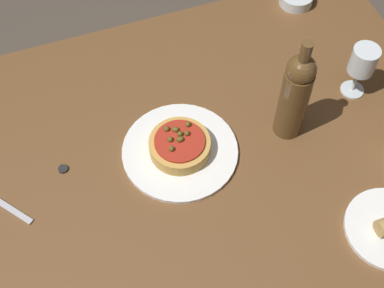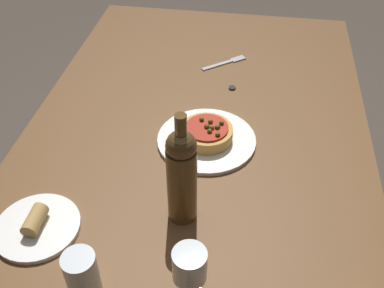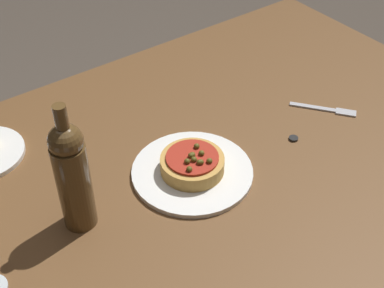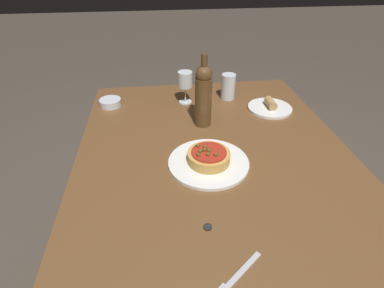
{
  "view_description": "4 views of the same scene",
  "coord_description": "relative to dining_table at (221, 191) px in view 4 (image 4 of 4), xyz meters",
  "views": [
    {
      "loc": [
        -0.15,
        -0.64,
        1.85
      ],
      "look_at": [
        0.09,
        0.01,
        0.79
      ],
      "focal_mm": 50.0,
      "sensor_mm": 36.0,
      "label": 1
    },
    {
      "loc": [
        1.05,
        0.15,
        1.59
      ],
      "look_at": [
        0.11,
        0.0,
        0.75
      ],
      "focal_mm": 42.0,
      "sensor_mm": 36.0,
      "label": 2
    },
    {
      "loc": [
        0.61,
        0.78,
        1.6
      ],
      "look_at": [
        0.06,
        0.03,
        0.81
      ],
      "focal_mm": 50.0,
      "sensor_mm": 36.0,
      "label": 3
    },
    {
      "loc": [
        -0.76,
        0.2,
        1.39
      ],
      "look_at": [
        0.12,
        0.09,
        0.78
      ],
      "focal_mm": 28.0,
      "sensor_mm": 36.0,
      "label": 4
    }
  ],
  "objects": [
    {
      "name": "side_bowl",
      "position": [
        0.58,
        0.43,
        0.09
      ],
      "size": [
        0.1,
        0.1,
        0.03
      ],
      "color": "silver",
      "rests_on": "dining_table"
    },
    {
      "name": "fork",
      "position": [
        -0.38,
        0.05,
        0.07
      ],
      "size": [
        0.13,
        0.15,
        0.0
      ],
      "rotation": [
        0.0,
        0.0,
        2.24
      ],
      "color": "#B7B7BC",
      "rests_on": "dining_table"
    },
    {
      "name": "side_plate",
      "position": [
        0.45,
        -0.32,
        0.08
      ],
      "size": [
        0.2,
        0.2,
        0.05
      ],
      "color": "white",
      "rests_on": "dining_table"
    },
    {
      "name": "bottle_cap",
      "position": [
        -0.22,
        0.09,
        0.07
      ],
      "size": [
        0.02,
        0.02,
        0.01
      ],
      "color": "black",
      "rests_on": "dining_table"
    },
    {
      "name": "pizza",
      "position": [
        0.07,
        0.04,
        0.1
      ],
      "size": [
        0.15,
        0.15,
        0.05
      ],
      "color": "gold",
      "rests_on": "dinner_plate"
    },
    {
      "name": "dining_table",
      "position": [
        0.0,
        0.0,
        0.0
      ],
      "size": [
        1.58,
        1.03,
        0.72
      ],
      "color": "brown",
      "rests_on": "ground_plane"
    },
    {
      "name": "wine_bottle",
      "position": [
        0.35,
        0.01,
        0.21
      ],
      "size": [
        0.07,
        0.07,
        0.31
      ],
      "color": "brown",
      "rests_on": "dining_table"
    },
    {
      "name": "dinner_plate",
      "position": [
        0.07,
        0.04,
        0.08
      ],
      "size": [
        0.29,
        0.29,
        0.01
      ],
      "color": "white",
      "rests_on": "dining_table"
    },
    {
      "name": "wine_glass",
      "position": [
        0.57,
        0.07,
        0.18
      ],
      "size": [
        0.07,
        0.07,
        0.16
      ],
      "color": "silver",
      "rests_on": "dining_table"
    },
    {
      "name": "water_cup",
      "position": [
        0.59,
        -0.15,
        0.13
      ],
      "size": [
        0.07,
        0.07,
        0.12
      ],
      "color": "silver",
      "rests_on": "dining_table"
    }
  ]
}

